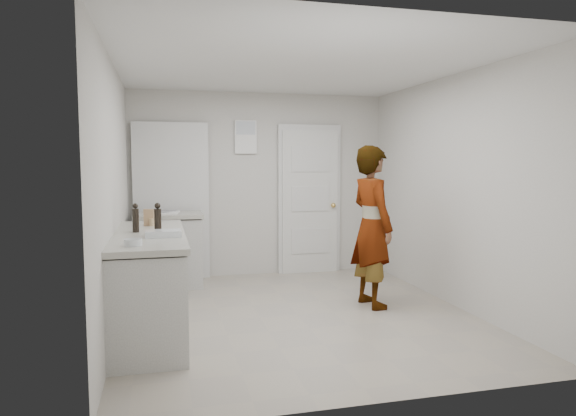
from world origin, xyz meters
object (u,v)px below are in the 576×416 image
object	(u,v)px
baking_dish	(163,234)
egg_bowl	(133,242)
person	(372,226)
cake_mix_box	(149,217)
spice_jar	(152,222)
oil_cruet_a	(158,217)
oil_cruet_b	(136,218)

from	to	relation	value
baking_dish	egg_bowl	distance (m)	0.50
person	cake_mix_box	bearing A→B (deg)	77.35
cake_mix_box	spice_jar	size ratio (longest dim) A/B	2.18
baking_dish	cake_mix_box	bearing A→B (deg)	99.31
spice_jar	oil_cruet_a	xyz separation A→B (m)	(0.06, -0.37, 0.09)
spice_jar	egg_bowl	xyz separation A→B (m)	(-0.12, -1.20, -0.01)
person	spice_jar	world-z (taller)	person
person	egg_bowl	size ratio (longest dim) A/B	12.73
cake_mix_box	egg_bowl	size ratio (longest dim) A/B	1.22
cake_mix_box	baking_dish	size ratio (longest dim) A/B	0.55
person	oil_cruet_a	distance (m)	2.25
egg_bowl	cake_mix_box	bearing A→B (deg)	85.63
baking_dish	oil_cruet_b	bearing A→B (deg)	125.04
person	oil_cruet_b	size ratio (longest dim) A/B	6.55
person	oil_cruet_a	bearing A→B (deg)	87.72
baking_dish	egg_bowl	bearing A→B (deg)	-117.22
oil_cruet_a	oil_cruet_b	distance (m)	0.20
spice_jar	oil_cruet_b	distance (m)	0.45
spice_jar	baking_dish	distance (m)	0.77
person	baking_dish	distance (m)	2.28
oil_cruet_a	spice_jar	bearing A→B (deg)	99.25
person	spice_jar	bearing A→B (deg)	78.25
oil_cruet_b	baking_dish	size ratio (longest dim) A/B	0.87
spice_jar	egg_bowl	world-z (taller)	spice_jar
oil_cruet_b	spice_jar	bearing A→B (deg)	72.28
oil_cruet_a	egg_bowl	world-z (taller)	oil_cruet_a
oil_cruet_b	egg_bowl	xyz separation A→B (m)	(0.01, -0.78, -0.10)
cake_mix_box	spice_jar	bearing A→B (deg)	-42.75
person	oil_cruet_b	world-z (taller)	person
person	oil_cruet_b	bearing A→B (deg)	88.36
baking_dish	oil_cruet_a	bearing A→B (deg)	96.58
person	oil_cruet_a	world-z (taller)	person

